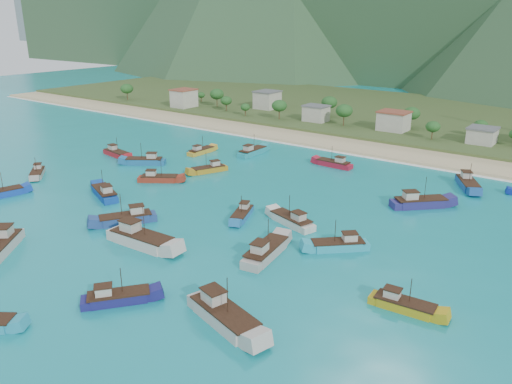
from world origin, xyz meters
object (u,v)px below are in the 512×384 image
Objects in this scene: boat_14 at (209,170)px; boat_18 at (0,194)px; boat_4 at (0,247)px; boat_27 at (145,161)px; boat_8 at (252,152)px; boat_20 at (419,203)px; boat_29 at (38,173)px; boat_16 at (468,184)px; boat_0 at (403,306)px; boat_3 at (334,164)px; boat_12 at (266,252)px; boat_30 at (159,179)px; boat_7 at (292,221)px; boat_13 at (201,151)px; boat_21 at (339,246)px; boat_15 at (127,219)px; boat_19 at (242,214)px; boat_11 at (116,154)px; boat_5 at (105,194)px; boat_28 at (141,240)px; boat_31 at (224,316)px; boat_9 at (118,298)px.

boat_18 is at bearing 82.79° from boat_14.
boat_4 is 56.86m from boat_27.
boat_8 is 0.99× the size of boat_20.
boat_16 is at bearing 160.06° from boat_29.
boat_4 is (-63.22, -24.12, 0.34)m from boat_0.
boat_27 reaches higher than boat_29.
boat_3 is 0.94× the size of boat_27.
boat_12 is 1.39× the size of boat_29.
boat_30 is (-63.13, -41.05, -0.16)m from boat_16.
boat_27 is (-77.81, -32.51, -0.05)m from boat_16.
boat_0 is 0.96× the size of boat_30.
boat_29 is (-32.09, -49.95, -0.20)m from boat_8.
boat_14 is at bearing -121.12° from boat_0.
boat_7 is 0.95× the size of boat_16.
boat_21 reaches higher than boat_13.
boat_15 is 23.11m from boat_19.
boat_21 is at bearing 179.73° from boat_14.
boat_3 is 34.04m from boat_20.
boat_3 reaches higher than boat_13.
boat_21 is (39.55, 14.32, -0.11)m from boat_15.
boat_7 is 70.90m from boat_11.
boat_16 reaches higher than boat_5.
boat_28 is (26.39, -12.25, 0.28)m from boat_5.
boat_28 reaches higher than boat_31.
boat_28 is at bearing 178.51° from boat_3.
boat_13 is (-17.40, 70.47, -0.32)m from boat_4.
boat_12 reaches higher than boat_7.
boat_18 is at bearing -67.17° from boat_4.
boat_19 is at bearing -56.09° from boat_8.
boat_11 is 1.07× the size of boat_14.
boat_30 is (1.43, 15.22, -0.13)m from boat_5.
boat_21 is at bearing -59.95° from boat_5.
boat_21 is at bearing -27.69° from boat_13.
boat_4 is 1.26× the size of boat_9.
boat_20 is at bearing -156.78° from boat_19.
boat_13 is (-38.80, -11.34, -0.07)m from boat_3.
boat_28 is at bearing -174.59° from boat_15.
boat_12 is 31.18m from boat_15.
boat_27 reaches higher than boat_11.
boat_7 is at bearing -29.63° from boat_13.
boat_16 is at bearing -53.24° from boat_21.
boat_8 is 58.10m from boat_15.
boat_15 is (-55.85, -2.45, 0.21)m from boat_0.
boat_20 is at bearing -3.97° from boat_13.
boat_3 is at bearing 97.84° from boat_12.
boat_18 is (-57.56, 12.96, 0.06)m from boat_9.
boat_12 is at bearing -98.43° from boat_0.
boat_27 is 0.79× the size of boat_28.
boat_13 is at bearing -48.67° from boat_27.
boat_11 is at bearing 30.38° from boat_14.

